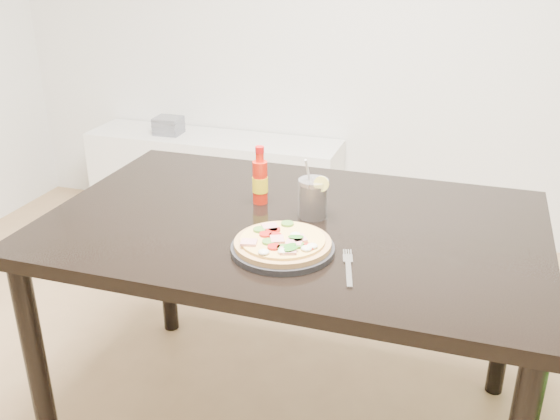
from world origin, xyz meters
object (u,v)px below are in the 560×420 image
(fork, at_px, (348,266))
(media_console, at_px, (214,180))
(pizza, at_px, (283,242))
(cola_cup, at_px, (313,199))
(plate, at_px, (283,249))
(hot_sauce_bottle, at_px, (260,181))
(dining_table, at_px, (293,246))

(fork, distance_m, media_console, 2.05)
(fork, relative_size, media_console, 0.13)
(pizza, distance_m, fork, 0.18)
(cola_cup, bearing_deg, plate, -93.60)
(hot_sauce_bottle, height_order, fork, hot_sauce_bottle)
(hot_sauce_bottle, bearing_deg, cola_cup, -15.49)
(plate, relative_size, hot_sauce_bottle, 1.50)
(plate, distance_m, hot_sauce_bottle, 0.34)
(hot_sauce_bottle, bearing_deg, media_console, 119.50)
(cola_cup, relative_size, fork, 0.94)
(hot_sauce_bottle, relative_size, fork, 0.95)
(pizza, height_order, fork, pizza)
(hot_sauce_bottle, bearing_deg, plate, -60.43)
(cola_cup, xyz_separation_m, media_console, (-0.94, 1.39, -0.55))
(plate, height_order, hot_sauce_bottle, hot_sauce_bottle)
(pizza, xyz_separation_m, fork, (0.18, -0.03, -0.03))
(hot_sauce_bottle, bearing_deg, fork, -43.06)
(pizza, bearing_deg, media_console, 119.50)
(pizza, bearing_deg, cola_cup, 86.81)
(plate, xyz_separation_m, fork, (0.18, -0.03, -0.01))
(plate, xyz_separation_m, pizza, (0.00, -0.00, 0.02))
(plate, xyz_separation_m, media_console, (-0.92, 1.63, -0.51))
(cola_cup, height_order, media_console, cola_cup)
(pizza, xyz_separation_m, hot_sauce_bottle, (-0.16, 0.29, 0.04))
(pizza, distance_m, cola_cup, 0.24)
(hot_sauce_bottle, distance_m, fork, 0.47)
(dining_table, xyz_separation_m, plate, (0.03, -0.20, 0.09))
(dining_table, relative_size, media_console, 1.00)
(pizza, relative_size, media_console, 0.18)
(cola_cup, distance_m, fork, 0.32)
(media_console, bearing_deg, dining_table, -58.14)
(cola_cup, bearing_deg, dining_table, -138.61)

